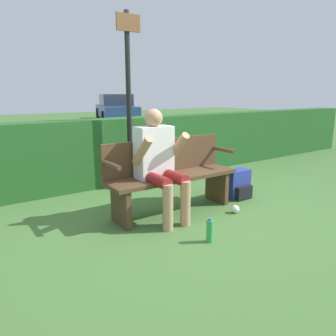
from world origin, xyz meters
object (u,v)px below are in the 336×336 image
Objects in this scene: backpack at (237,184)px; parked_car at (116,108)px; water_bottle at (210,231)px; park_bench at (171,174)px; person_seated at (159,160)px; signpost at (129,94)px.

parked_car reaches higher than backpack.
water_bottle is at bearing -146.42° from backpack.
park_bench is 0.99m from water_bottle.
backpack reaches higher than water_bottle.
person_seated is at bearing 173.75° from parked_car.
backpack is 0.08× the size of parked_car.
signpost is (-0.98, 1.20, 1.20)m from backpack.
person_seated is 0.50× the size of signpost.
person_seated reaches higher than park_bench.
parked_car is (5.22, 12.14, 0.16)m from park_bench.
water_bottle is at bearing 175.26° from parked_car.
signpost reaches higher than backpack.
person_seated is 1.44m from signpost.
parked_car reaches higher than person_seated.
water_bottle is 0.10× the size of signpost.
backpack is at bearing -50.78° from signpost.
park_bench is 1.08m from backpack.
signpost is (0.30, 1.22, 0.70)m from person_seated.
park_bench is at bearing 174.86° from backpack.
signpost is at bearing 129.22° from backpack.
signpost is 0.52× the size of parked_car.
parked_car is (5.15, 11.03, -0.77)m from signpost.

